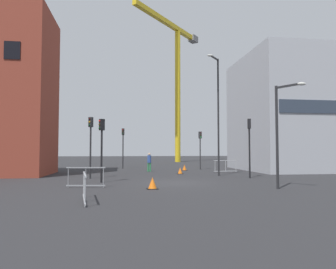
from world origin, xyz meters
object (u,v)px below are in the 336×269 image
streetlamp_tall (217,108)px  streetlamp_short (281,125)px  traffic_light_corner (123,142)px  traffic_cone_orange (184,168)px  traffic_light_island (200,144)px  traffic_cone_on_verge (180,171)px  construction_crane (176,70)px  traffic_light_crosswalk (249,138)px  traffic_light_verge (102,140)px  traffic_light_far (91,137)px  pedestrian_walking (149,161)px  traffic_cone_striped (152,184)px

streetlamp_tall → streetlamp_short: 8.60m
traffic_light_corner → traffic_cone_orange: bearing=-33.7°
streetlamp_short → traffic_light_island: 16.15m
traffic_cone_on_verge → traffic_cone_orange: bearing=74.4°
construction_crane → traffic_light_crosswalk: 31.80m
streetlamp_tall → traffic_light_crosswalk: streetlamp_tall is taller
construction_crane → traffic_light_verge: (-9.79, -30.96, -12.59)m
streetlamp_short → traffic_light_far: 12.69m
traffic_light_corner → pedestrian_walking: bearing=-64.0°
traffic_light_verge → traffic_light_corner: 14.31m
streetlamp_tall → traffic_light_island: (0.53, 7.81, -2.65)m
streetlamp_tall → traffic_cone_on_verge: streetlamp_tall is taller
pedestrian_walking → traffic_light_far: bearing=-125.6°
traffic_light_crosswalk → traffic_cone_on_verge: (-4.25, 4.38, -2.57)m
construction_crane → traffic_light_island: (-0.75, -19.40, -12.61)m
streetlamp_tall → traffic_light_verge: 9.66m
traffic_cone_orange → traffic_cone_on_verge: bearing=-105.6°
traffic_cone_striped → traffic_cone_orange: traffic_cone_striped is taller
streetlamp_tall → traffic_light_verge: (-8.51, -3.75, -2.62)m
traffic_cone_on_verge → traffic_cone_striped: bearing=-108.1°
streetlamp_short → pedestrian_walking: 15.13m
streetlamp_tall → traffic_light_island: 8.26m
construction_crane → traffic_light_far: bearing=-110.9°
construction_crane → traffic_cone_on_verge: bearing=-98.7°
traffic_light_verge → pedestrian_walking: (3.65, 9.26, -1.63)m
traffic_light_corner → traffic_light_far: (-2.18, -11.44, -0.00)m
streetlamp_tall → traffic_light_corner: bearing=124.8°
construction_crane → traffic_light_crosswalk: size_ratio=5.41×
streetlamp_short → traffic_light_crosswalk: streetlamp_short is taller
traffic_light_island → pedestrian_walking: traffic_light_island is taller
traffic_light_far → traffic_cone_on_verge: (6.94, 3.25, -2.62)m
streetlamp_tall → traffic_cone_striped: size_ratio=15.33×
pedestrian_walking → traffic_cone_on_verge: size_ratio=3.24×
traffic_light_far → traffic_cone_striped: traffic_light_far is taller
traffic_light_island → streetlamp_tall: bearing=-93.9°
traffic_light_island → traffic_light_far: 13.29m
traffic_light_island → traffic_cone_on_verge: bearing=-119.1°
streetlamp_tall → streetlamp_short: bearing=-84.3°
traffic_light_crosswalk → pedestrian_walking: 10.19m
streetlamp_short → traffic_light_corner: 20.51m
traffic_light_far → traffic_cone_on_verge: traffic_light_far is taller
traffic_light_verge → streetlamp_tall: bearing=23.8°
traffic_light_crosswalk → streetlamp_tall: bearing=129.6°
traffic_light_crosswalk → traffic_light_corner: size_ratio=0.98×
traffic_cone_orange → pedestrian_walking: bearing=-163.6°
streetlamp_short → pedestrian_walking: size_ratio=3.13×
traffic_light_island → traffic_light_corner: 8.28m
traffic_light_verge → traffic_light_island: bearing=52.0°
traffic_light_island → traffic_cone_striped: bearing=-112.3°
streetlamp_short → traffic_light_far: (-10.31, 7.39, -0.38)m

